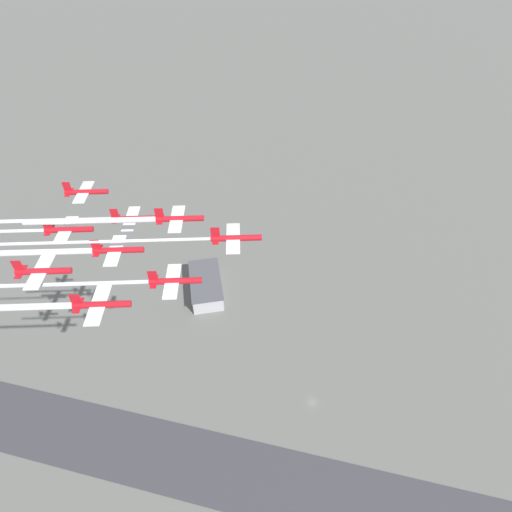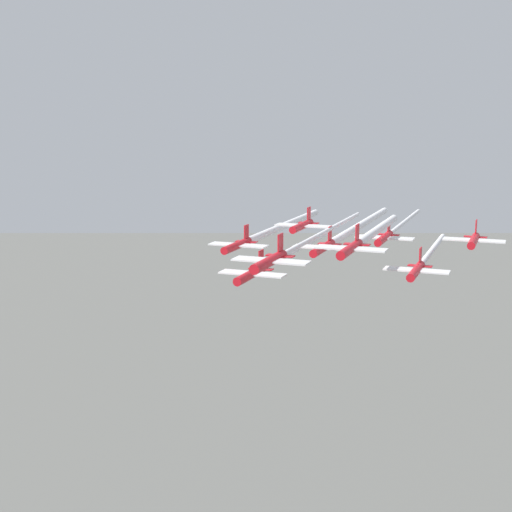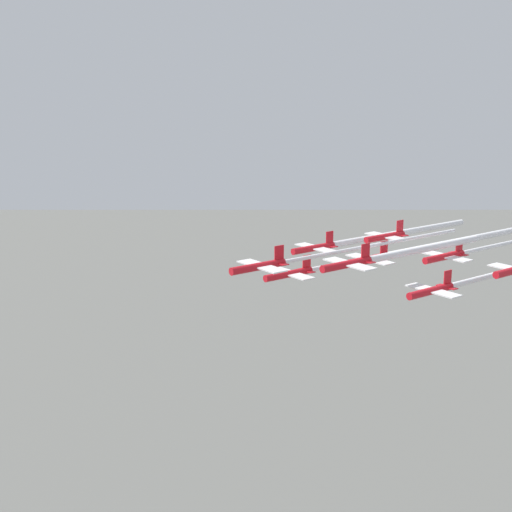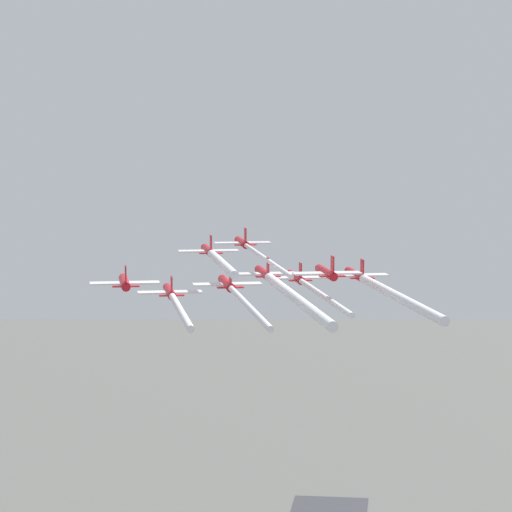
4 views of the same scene
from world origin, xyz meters
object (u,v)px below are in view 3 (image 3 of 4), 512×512
jet_3 (432,290)px  jet_8 (386,236)px  jet_2 (290,274)px  jet_7 (445,256)px  jet_0 (260,266)px  jet_1 (348,264)px  jet_5 (315,248)px  jet_4 (369,259)px

jet_3 → jet_8: size_ratio=1.00×
jet_2 → jet_7: 29.90m
jet_0 → jet_1: bearing=-120.5°
jet_0 → jet_3: (-18.54, -23.33, -5.19)m
jet_0 → jet_5: bearing=-59.5°
jet_1 → jet_8: bearing=-59.5°
jet_3 → jet_8: bearing=-29.5°
jet_2 → jet_4: (-9.27, -11.67, 2.36)m
jet_2 → jet_7: jet_7 is taller
jet_1 → jet_2: jet_1 is taller
jet_0 → jet_3: size_ratio=1.00×
jet_3 → jet_5: bearing=0.0°
jet_4 → jet_3: bearing=180.0°
jet_4 → jet_5: 15.12m
jet_7 → jet_8: size_ratio=1.00×
jet_0 → jet_1: size_ratio=1.00×
jet_1 → jet_4: jet_1 is taller
jet_5 → jet_4: bearing=-180.0°
jet_2 → jet_3: 26.05m
jet_8 → jet_1: bearing=120.5°
jet_2 → jet_3: bearing=-150.5°
jet_0 → jet_5: 29.95m
jet_1 → jet_4: 15.10m
jet_0 → jet_2: size_ratio=1.00×
jet_4 → jet_2: bearing=59.5°
jet_2 → jet_4: jet_4 is taller
jet_0 → jet_3: jet_0 is taller
jet_2 → jet_1: bearing=-180.0°
jet_5 → jet_7: size_ratio=1.00×
jet_4 → jet_8: jet_8 is taller
jet_8 → jet_7: bearing=-180.0°
jet_5 → jet_8: jet_8 is taller
jet_0 → jet_2: 15.68m
jet_2 → jet_8: (-3.58, -25.43, 3.85)m
jet_7 → jet_2: bearing=59.5°
jet_1 → jet_2: (14.96, -2.10, -4.83)m
jet_4 → jet_7: (-9.27, -11.67, 0.11)m
jet_5 → jet_3: bearing=-180.0°
jet_2 → jet_0: bearing=120.5°
jet_4 → jet_5: bearing=0.0°
jet_4 → jet_7: size_ratio=1.00×
jet_5 → jet_1: bearing=150.5°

